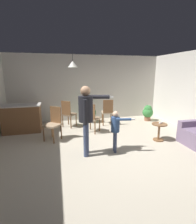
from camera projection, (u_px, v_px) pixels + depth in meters
name	position (u px, v px, depth m)	size (l,w,h in m)	color
ground	(110.00, 151.00, 4.35)	(7.68, 7.68, 0.00)	#B2A893
wall_back	(87.00, 88.00, 7.06)	(6.40, 0.10, 2.70)	beige
kitchen_counter	(22.00, 118.00, 5.68)	(1.26, 0.66, 0.95)	brown
side_table_by_couch	(159.00, 130.00, 4.98)	(0.44, 0.44, 0.52)	brown
person_adult	(86.00, 113.00, 3.93)	(0.87, 0.48, 1.70)	#384260
person_child	(116.00, 127.00, 4.18)	(0.54, 0.38, 1.07)	#384260
dining_chair_by_counter	(54.00, 122.00, 4.99)	(0.59, 0.59, 1.00)	brown
dining_chair_near_wall	(108.00, 111.00, 6.44)	(0.48, 0.48, 1.00)	brown
dining_chair_centre_back	(68.00, 113.00, 6.16)	(0.59, 0.59, 1.00)	brown
dining_chair_spare	(91.00, 117.00, 5.59)	(0.59, 0.59, 1.00)	brown
potted_plant_corner	(148.00, 112.00, 7.03)	(0.44, 0.44, 0.67)	brown
potted_plant_by_wall	(90.00, 112.00, 6.80)	(0.51, 0.51, 0.78)	#B7B2AD
spare_remote_on_table	(161.00, 123.00, 4.95)	(0.04, 0.13, 0.04)	white
ceiling_light_pendant	(73.00, 64.00, 5.32)	(0.32, 0.32, 0.55)	silver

